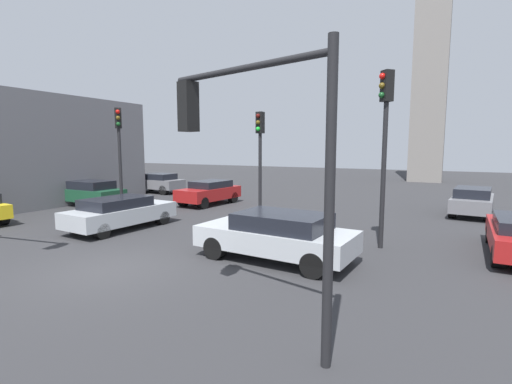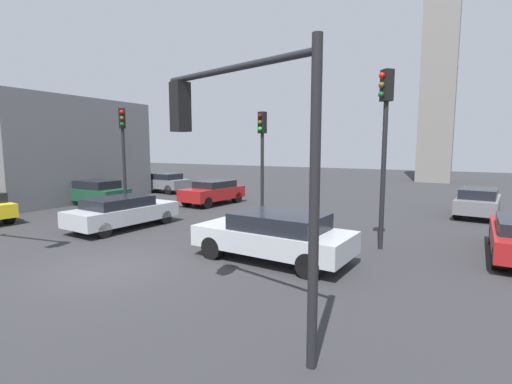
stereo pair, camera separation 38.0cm
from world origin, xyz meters
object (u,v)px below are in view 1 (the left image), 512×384
car_0 (472,201)px  car_7 (158,182)px  car_2 (89,193)px  traffic_light_1 (119,141)px  car_1 (120,212)px  car_6 (277,235)px  traffic_light_3 (247,137)px  traffic_light_4 (385,128)px  traffic_light_0 (260,145)px  car_4 (209,192)px

car_0 → car_7: 20.53m
car_0 → car_2: 20.89m
traffic_light_1 → car_1: 4.69m
car_6 → car_7: 18.61m
traffic_light_3 → traffic_light_4: size_ratio=0.85×
traffic_light_4 → car_7: bearing=-71.3°
car_0 → car_6: 12.69m
car_1 → car_6: (7.63, -0.90, 0.07)m
traffic_light_0 → car_7: size_ratio=1.24×
car_7 → traffic_light_4: bearing=156.9°
traffic_light_0 → car_6: traffic_light_0 is taller
traffic_light_3 → car_4: 15.95m
traffic_light_0 → car_2: traffic_light_0 is taller
traffic_light_3 → traffic_light_4: traffic_light_4 is taller
car_0 → car_4: bearing=108.7°
traffic_light_1 → car_4: size_ratio=1.27×
traffic_light_1 → car_4: (2.07, 4.80, -2.96)m
car_0 → car_4: car_4 is taller
car_4 → car_7: bearing=-107.9°
traffic_light_4 → car_1: bearing=-34.9°
traffic_light_1 → car_4: bearing=111.0°
traffic_light_3 → car_2: 18.02m
traffic_light_3 → car_2: bearing=-15.5°
traffic_light_0 → car_4: 5.95m
car_4 → car_6: 11.57m
car_1 → traffic_light_1: bearing=49.9°
traffic_light_4 → traffic_light_3: bearing=34.3°
traffic_light_3 → traffic_light_4: 7.30m
traffic_light_3 → car_1: size_ratio=1.08×
traffic_light_0 → car_6: (3.51, -5.74, -2.75)m
car_0 → car_4: 14.16m
traffic_light_1 → traffic_light_4: size_ratio=0.91×
traffic_light_3 → car_7: (-16.23, 15.46, -2.85)m
car_6 → car_2: bearing=-14.1°
traffic_light_0 → car_2: 11.02m
traffic_light_3 → car_0: bearing=-91.1°
car_4 → car_0: bearing=108.8°
traffic_light_3 → car_6: (-1.34, 4.29, -2.83)m
car_0 → car_6: bearing=159.4°
car_0 → car_6: (-5.64, -11.36, 0.04)m
car_1 → car_4: car_4 is taller
traffic_light_0 → traffic_light_1: bearing=-66.3°
car_4 → car_7: size_ratio=1.04×
traffic_light_4 → car_0: bearing=-155.9°
traffic_light_3 → car_4: (-9.50, 12.49, -2.86)m
traffic_light_1 → car_0: (15.87, 7.97, -2.98)m
traffic_light_1 → car_1: size_ratio=1.14×
car_0 → car_7: (-20.53, -0.20, 0.03)m
traffic_light_0 → car_7: 12.91m
car_4 → car_7: 7.35m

